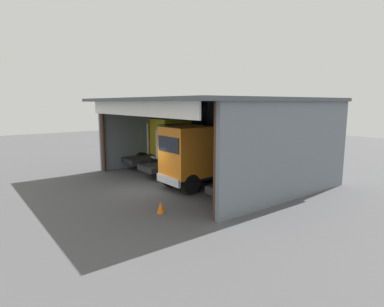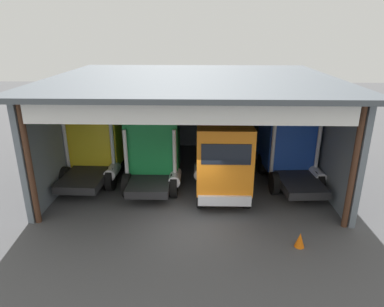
{
  "view_description": "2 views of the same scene",
  "coord_description": "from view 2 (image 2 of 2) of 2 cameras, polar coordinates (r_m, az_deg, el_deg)",
  "views": [
    {
      "loc": [
        15.88,
        -8.57,
        5.02
      ],
      "look_at": [
        0.0,
        3.59,
        1.78
      ],
      "focal_mm": 29.44,
      "sensor_mm": 36.0,
      "label": 1
    },
    {
      "loc": [
        0.42,
        -11.94,
        7.39
      ],
      "look_at": [
        0.0,
        3.59,
        1.78
      ],
      "focal_mm": 32.16,
      "sensor_mm": 36.0,
      "label": 2
    }
  ],
  "objects": [
    {
      "name": "ground_plane",
      "position": [
        14.05,
        -0.41,
        -11.9
      ],
      "size": [
        80.0,
        80.0,
        0.0
      ],
      "primitive_type": "plane",
      "color": "#4C4C4F",
      "rests_on": "ground"
    },
    {
      "name": "workshop_shed",
      "position": [
        18.21,
        0.2,
        8.11
      ],
      "size": [
        13.44,
        11.43,
        5.3
      ],
      "color": "slate",
      "rests_on": "ground"
    },
    {
      "name": "truck_yellow_yard_outside",
      "position": [
        18.53,
        -15.54,
        2.11
      ],
      "size": [
        2.77,
        5.2,
        3.76
      ],
      "rotation": [
        0.0,
        0.0,
        -0.03
      ],
      "color": "yellow",
      "rests_on": "ground"
    },
    {
      "name": "truck_green_right_bay",
      "position": [
        16.89,
        -6.39,
        0.55
      ],
      "size": [
        2.67,
        4.19,
        3.5
      ],
      "rotation": [
        0.0,
        0.0,
        0.01
      ],
      "color": "#197F3D",
      "rests_on": "ground"
    },
    {
      "name": "truck_orange_left_bay",
      "position": [
        15.35,
        5.13,
        -1.03
      ],
      "size": [
        2.5,
        4.87,
        3.68
      ],
      "rotation": [
        0.0,
        0.0,
        3.14
      ],
      "color": "orange",
      "rests_on": "ground"
    },
    {
      "name": "truck_blue_center_left_bay",
      "position": [
        18.12,
        15.7,
        1.54
      ],
      "size": [
        2.8,
        5.3,
        3.67
      ],
      "rotation": [
        0.0,
        0.0,
        0.07
      ],
      "color": "#1E47B7",
      "rests_on": "ground"
    },
    {
      "name": "oil_drum",
      "position": [
        22.3,
        3.15,
        1.69
      ],
      "size": [
        0.58,
        0.58,
        0.91
      ],
      "primitive_type": "cylinder",
      "color": "#194CB2",
      "rests_on": "ground"
    },
    {
      "name": "tool_cart",
      "position": [
        22.69,
        11.24,
        1.77
      ],
      "size": [
        0.9,
        0.6,
        1.0
      ],
      "primitive_type": "cube",
      "color": "#1E59A5",
      "rests_on": "ground"
    },
    {
      "name": "traffic_cone",
      "position": [
        13.3,
        17.45,
        -13.52
      ],
      "size": [
        0.36,
        0.36,
        0.56
      ],
      "primitive_type": "cone",
      "color": "orange",
      "rests_on": "ground"
    }
  ]
}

